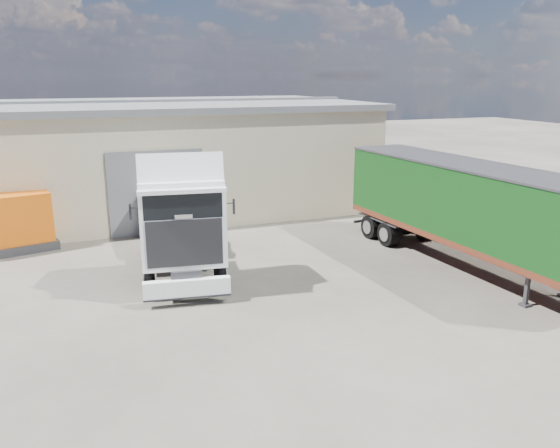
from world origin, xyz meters
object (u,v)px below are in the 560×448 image
object	(u,v)px
orange_skip	(2,226)
box_trailer	(466,204)
tractor_unit	(182,226)
panel_van	(167,225)

from	to	relation	value
orange_skip	box_trailer	bearing A→B (deg)	-40.54
box_trailer	tractor_unit	bearing A→B (deg)	163.67
box_trailer	panel_van	bearing A→B (deg)	143.04
orange_skip	panel_van	bearing A→B (deg)	-29.49
tractor_unit	panel_van	size ratio (longest dim) A/B	1.65
tractor_unit	box_trailer	size ratio (longest dim) A/B	0.62
box_trailer	orange_skip	size ratio (longest dim) A/B	2.77
tractor_unit	box_trailer	bearing A→B (deg)	-3.82
tractor_unit	panel_van	xyz separation A→B (m)	(0.12, 4.02, -1.00)
box_trailer	orange_skip	world-z (taller)	box_trailer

